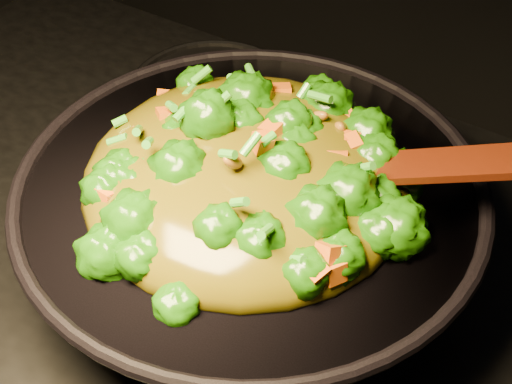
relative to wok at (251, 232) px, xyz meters
The scene contains 4 objects.
wok is the anchor object (origin of this frame).
stir_fry 0.12m from the wok, behind, with size 0.32×0.32×0.11m, color #1D5F06, non-canonical shape.
spatula 0.19m from the wok, 23.07° to the left, with size 0.29×0.04×0.01m, color #361708.
back_pot 0.19m from the wok, 135.32° to the left, with size 0.19×0.19×0.11m, color black.
Camera 1 is at (0.32, -0.38, 1.55)m, focal length 55.00 mm.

